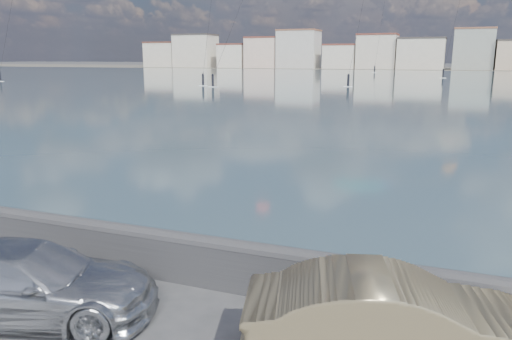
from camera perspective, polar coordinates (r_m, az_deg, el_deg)
The scene contains 6 objects.
bay_water at distance 97.49m, azimuth 18.55°, elevation 9.52°, with size 500.00×177.00×0.00m, color #3F5A65.
far_shore_strip at distance 205.87m, azimuth 20.16°, elevation 10.83°, with size 500.00×60.00×0.00m, color #4C473D.
seawall at distance 10.51m, azimuth -7.77°, elevation -9.68°, with size 400.00×0.36×1.08m.
far_buildings at distance 191.80m, azimuth 20.59°, elevation 12.51°, with size 240.79×13.26×14.60m.
car_silver at distance 9.97m, azimuth -24.77°, elevation -11.52°, with size 1.89×4.65×1.35m, color silver.
car_champagne at distance 8.02m, azimuth 15.46°, elevation -16.37°, with size 1.56×4.49×1.48m, color tan.
Camera 1 is at (4.77, -5.77, 4.59)m, focal length 35.00 mm.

